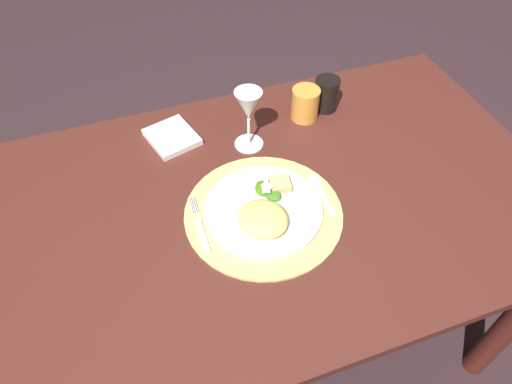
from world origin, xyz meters
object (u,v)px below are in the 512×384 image
Objects in this scene: spoon at (318,187)px; dark_tumbler at (326,94)px; fork at (200,227)px; napkin at (172,137)px; dining_table at (282,226)px; amber_tumbler at (305,104)px; wine_glass at (248,109)px; dinner_plate at (263,210)px.

dark_tumbler is (0.15, 0.28, 0.04)m from spoon.
napkin reaches higher than fork.
amber_tumbler reaches higher than dining_table.
fork reaches higher than dining_table.
dining_table is 0.39m from dark_tumbler.
dining_table is at bearing -53.07° from napkin.
wine_glass reaches higher than amber_tumbler.
dark_tumbler is at bearing 14.19° from amber_tumbler.
amber_tumbler reaches higher than spoon.
fork is (-0.15, 0.00, -0.00)m from dinner_plate.
dark_tumbler is at bearing 34.31° from fork.
napkin is (-0.14, 0.31, -0.01)m from dinner_plate.
dinner_plate is 0.25m from wine_glass.
fork is 1.26× the size of napkin.
fork is 0.53m from dark_tumbler.
wine_glass is (0.18, -0.09, 0.11)m from napkin.
dinner_plate reaches higher than dining_table.
dining_table is 0.16m from dinner_plate.
fork is at bearing -170.43° from dining_table.
dinner_plate is 0.15m from fork.
napkin is at bearing 175.33° from amber_tumbler.
dinner_plate reaches higher than spoon.
spoon is (0.08, -0.01, 0.13)m from dining_table.
wine_glass is 1.77× the size of dark_tumbler.
dark_tumbler is (0.43, -0.01, 0.04)m from napkin.
dining_table is 14.02× the size of dark_tumbler.
dining_table is 0.31m from wine_glass.
amber_tumbler is at bearing -165.81° from dark_tumbler.
spoon reaches higher than fork.
spoon is at bearing -45.18° from napkin.
napkin reaches higher than dining_table.
dinner_plate is 1.61× the size of wine_glass.
spoon is at bearing -63.05° from wine_glass.
fork is at bearing -175.40° from spoon.
fork is 0.29m from spoon.
dining_table is 0.25m from fork.
napkin is 0.36m from amber_tumbler.
amber_tumbler reaches higher than dinner_plate.
fork is 0.98× the size of wine_glass.
fork is 1.74× the size of dark_tumbler.
spoon is at bearing 10.27° from dinner_plate.
napkin reaches higher than spoon.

